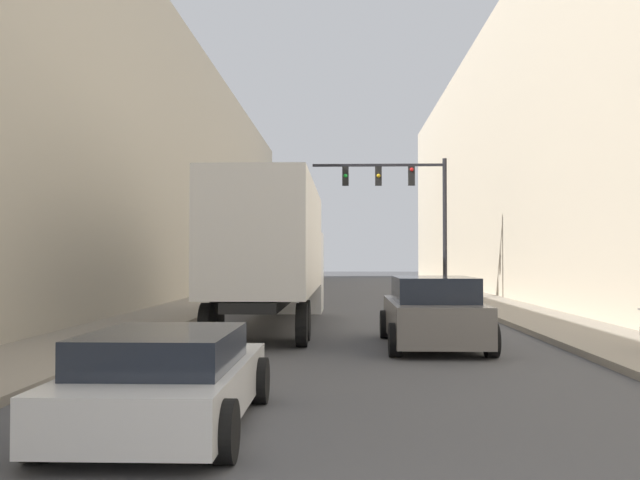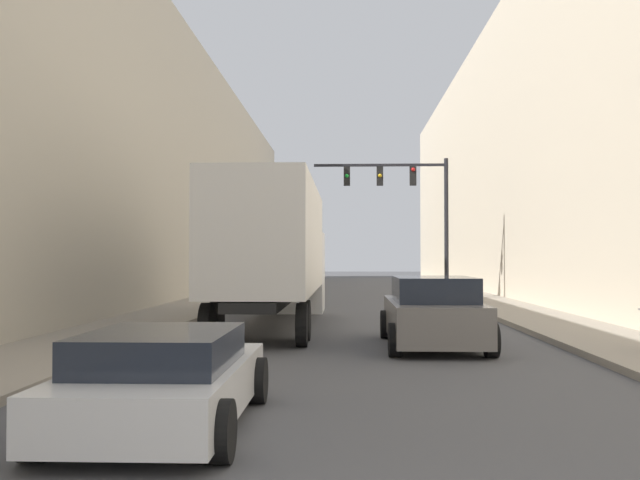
# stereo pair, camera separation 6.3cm
# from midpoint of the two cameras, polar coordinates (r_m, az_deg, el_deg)

# --- Properties ---
(sidewalk_right) EXTENTS (2.76, 80.00, 0.15)m
(sidewalk_right) POSITION_cam_midpoint_polar(r_m,az_deg,el_deg) (33.74, 12.56, -4.71)
(sidewalk_right) COLOR gray
(sidewalk_right) RESTS_ON ground
(sidewalk_left) EXTENTS (2.76, 80.00, 0.15)m
(sidewalk_left) POSITION_cam_midpoint_polar(r_m,az_deg,el_deg) (33.71, -8.45, -4.73)
(sidewalk_left) COLOR gray
(sidewalk_left) RESTS_ON ground
(building_right) EXTENTS (6.00, 80.00, 14.65)m
(building_right) POSITION_cam_midpoint_polar(r_m,az_deg,el_deg) (35.16, 19.59, 7.32)
(building_right) COLOR beige
(building_right) RESTS_ON ground
(building_left) EXTENTS (6.00, 80.00, 13.00)m
(building_left) POSITION_cam_midpoint_polar(r_m,az_deg,el_deg) (35.00, -15.52, 5.97)
(building_left) COLOR #BCB29E
(building_left) RESTS_ON ground
(semi_truck) EXTENTS (2.49, 13.26, 4.07)m
(semi_truck) POSITION_cam_midpoint_polar(r_m,az_deg,el_deg) (21.73, -3.58, -0.77)
(semi_truck) COLOR silver
(semi_truck) RESTS_ON ground
(sedan_car) EXTENTS (2.11, 4.22, 1.18)m
(sedan_car) POSITION_cam_midpoint_polar(r_m,az_deg,el_deg) (8.89, -12.35, -10.84)
(sedan_car) COLOR silver
(sedan_car) RESTS_ON ground
(suv_car) EXTENTS (2.22, 4.70, 1.60)m
(suv_car) POSITION_cam_midpoint_polar(r_m,az_deg,el_deg) (16.54, 8.89, -5.80)
(suv_car) COLOR slate
(suv_car) RESTS_ON ground
(traffic_signal_gantry) EXTENTS (6.28, 0.35, 6.67)m
(traffic_signal_gantry) POSITION_cam_midpoint_polar(r_m,az_deg,el_deg) (33.58, 7.13, 3.24)
(traffic_signal_gantry) COLOR black
(traffic_signal_gantry) RESTS_ON ground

